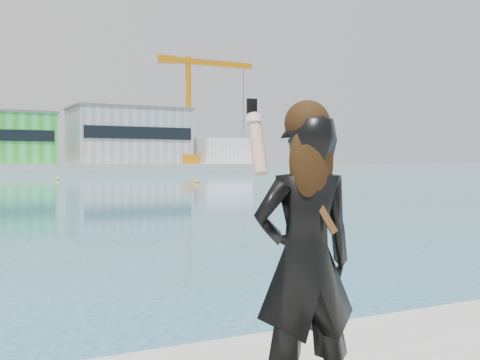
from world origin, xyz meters
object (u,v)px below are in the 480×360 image
object	(u,v)px
dock_crane	(193,106)
woman	(305,253)
buoy_near	(57,180)
buoy_extra	(197,183)

from	to	relation	value
dock_crane	woman	bearing A→B (deg)	-113.30
woman	dock_crane	bearing A→B (deg)	-104.52
buoy_near	woman	bearing A→B (deg)	-100.10
buoy_near	buoy_extra	size ratio (longest dim) A/B	1.00
buoy_extra	woman	size ratio (longest dim) A/B	0.32
buoy_extra	woman	distance (m)	61.61
dock_crane	buoy_near	world-z (taller)	dock_crane
dock_crane	buoy_extra	distance (m)	73.14
woman	buoy_near	bearing A→B (deg)	-91.32
buoy_near	woman	world-z (taller)	woman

